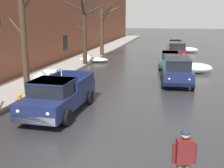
{
  "coord_description": "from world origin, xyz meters",
  "views": [
    {
      "loc": [
        3.03,
        -5.53,
        4.55
      ],
      "look_at": [
        -0.11,
        8.18,
        1.1
      ],
      "focal_mm": 44.83,
      "sensor_mm": 36.0,
      "label": 1
    }
  ],
  "objects": [
    {
      "name": "suv_maroon_parked_far_down_block",
      "position": [
        3.09,
        24.99,
        0.99
      ],
      "size": [
        2.3,
        4.51,
        1.82
      ],
      "color": "maroon",
      "rests_on": "ground"
    },
    {
      "name": "snow_bank_near_corner_left",
      "position": [
        -5.02,
        11.6,
        0.37
      ],
      "size": [
        2.74,
        1.04,
        0.78
      ],
      "color": "white",
      "rests_on": "ground"
    },
    {
      "name": "fire_hydrant",
      "position": [
        -4.61,
        6.71,
        0.36
      ],
      "size": [
        0.42,
        0.22,
        0.71
      ],
      "color": "gold",
      "rests_on": "ground"
    },
    {
      "name": "snow_bank_mid_block_left",
      "position": [
        -5.15,
        21.33,
        0.26
      ],
      "size": [
        2.99,
        1.34,
        0.73
      ],
      "color": "white",
      "rests_on": "ground"
    },
    {
      "name": "snow_bank_along_left_kerb",
      "position": [
        4.53,
        31.22,
        0.32
      ],
      "size": [
        2.51,
        1.21,
        0.65
      ],
      "color": "white",
      "rests_on": "ground"
    },
    {
      "name": "snow_bank_along_right_kerb",
      "position": [
        -5.21,
        12.63,
        0.42
      ],
      "size": [
        2.84,
        1.34,
        0.85
      ],
      "color": "white",
      "rests_on": "ground"
    },
    {
      "name": "left_sidewalk_slab",
      "position": [
        -6.57,
        18.0,
        0.08
      ],
      "size": [
        3.17,
        80.0,
        0.16
      ],
      "primitive_type": "cube",
      "color": "gray",
      "rests_on": "ground"
    },
    {
      "name": "sedan_silver_queued_behind_truck",
      "position": [
        2.92,
        31.94,
        0.75
      ],
      "size": [
        2.16,
        4.2,
        1.42
      ],
      "color": "#B7B7BC",
      "rests_on": "ground"
    },
    {
      "name": "bare_tree_mid_block",
      "position": [
        -5.19,
        19.04,
        3.26
      ],
      "size": [
        3.32,
        1.63,
        5.97
      ],
      "color": "#382B1E",
      "rests_on": "ground"
    },
    {
      "name": "bare_tree_far_down_block",
      "position": [
        -5.05,
        25.19,
        3.07
      ],
      "size": [
        1.88,
        2.7,
        5.89
      ],
      "color": "#423323",
      "rests_on": "ground"
    },
    {
      "name": "pickup_truck_darkblue_approaching_near_lane",
      "position": [
        -2.28,
        6.3,
        0.88
      ],
      "size": [
        2.28,
        5.24,
        1.76
      ],
      "color": "navy",
      "rests_on": "ground"
    },
    {
      "name": "brick_townhouse_facade",
      "position": [
        -8.65,
        18.0,
        5.14
      ],
      "size": [
        0.63,
        80.0,
        10.29
      ],
      "color": "brown",
      "rests_on": "ground"
    },
    {
      "name": "pedestrian_with_coffee",
      "position": [
        3.38,
        1.25,
        1.04
      ],
      "size": [
        0.64,
        0.44,
        1.76
      ],
      "color": "brown",
      "rests_on": "ground"
    },
    {
      "name": "suv_darkblue_parked_kerbside_close",
      "position": [
        3.16,
        13.53,
        0.99
      ],
      "size": [
        2.3,
        4.48,
        1.82
      ],
      "color": "navy",
      "rests_on": "ground"
    },
    {
      "name": "sedan_green_parked_kerbside_mid",
      "position": [
        2.57,
        19.49,
        0.75
      ],
      "size": [
        1.9,
        4.36,
        1.42
      ],
      "color": "#1E5633",
      "rests_on": "ground"
    },
    {
      "name": "bare_tree_second_along_sidewalk",
      "position": [
        -5.21,
        8.54,
        3.4
      ],
      "size": [
        2.32,
        3.2,
        7.04
      ],
      "color": "#423323",
      "rests_on": "ground"
    },
    {
      "name": "snow_bank_far_right_pile",
      "position": [
        4.56,
        17.83,
        0.4
      ],
      "size": [
        2.82,
        1.39,
        0.82
      ],
      "color": "white",
      "rests_on": "ground"
    }
  ]
}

